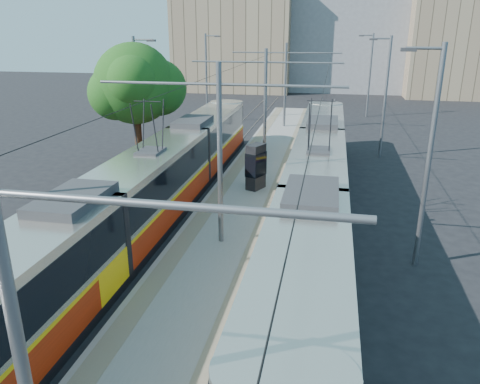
# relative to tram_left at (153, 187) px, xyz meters

# --- Properties ---
(platform) EXTENTS (4.00, 50.00, 0.30)m
(platform) POSITION_rel_tram_left_xyz_m (3.60, 7.01, -1.55)
(platform) COLOR gray
(platform) RESTS_ON ground
(tactile_strip_left) EXTENTS (0.70, 50.00, 0.01)m
(tactile_strip_left) POSITION_rel_tram_left_xyz_m (2.15, 7.01, -1.40)
(tactile_strip_left) COLOR gray
(tactile_strip_left) RESTS_ON platform
(tactile_strip_right) EXTENTS (0.70, 50.00, 0.01)m
(tactile_strip_right) POSITION_rel_tram_left_xyz_m (5.05, 7.01, -1.40)
(tactile_strip_right) COLOR gray
(tactile_strip_right) RESTS_ON platform
(rails) EXTENTS (8.71, 70.00, 0.03)m
(rails) POSITION_rel_tram_left_xyz_m (3.60, 7.01, -1.69)
(rails) COLOR gray
(rails) RESTS_ON ground
(tram_left) EXTENTS (2.43, 32.34, 5.50)m
(tram_left) POSITION_rel_tram_left_xyz_m (0.00, 0.00, 0.00)
(tram_left) COLOR black
(tram_left) RESTS_ON ground
(tram_right) EXTENTS (2.43, 30.55, 5.50)m
(tram_right) POSITION_rel_tram_left_xyz_m (7.20, 1.56, 0.15)
(tram_right) COLOR black
(tram_right) RESTS_ON ground
(catenary) EXTENTS (9.20, 70.00, 7.00)m
(catenary) POSITION_rel_tram_left_xyz_m (3.60, 4.16, 2.82)
(catenary) COLOR slate
(catenary) RESTS_ON platform
(street_lamps) EXTENTS (15.18, 38.22, 8.00)m
(street_lamps) POSITION_rel_tram_left_xyz_m (3.60, 11.01, 2.48)
(street_lamps) COLOR slate
(street_lamps) RESTS_ON ground
(shelter) EXTENTS (1.05, 1.27, 2.41)m
(shelter) POSITION_rel_tram_left_xyz_m (3.91, 4.73, -0.14)
(shelter) COLOR black
(shelter) RESTS_ON platform
(tree) EXTENTS (5.29, 4.89, 7.69)m
(tree) POSITION_rel_tram_left_xyz_m (-3.69, 8.18, 3.50)
(tree) COLOR #382314
(tree) RESTS_ON ground
(building_left) EXTENTS (16.32, 12.24, 14.63)m
(building_left) POSITION_rel_tram_left_xyz_m (-6.40, 50.01, 5.62)
(building_left) COLOR gray
(building_left) RESTS_ON ground
(building_centre) EXTENTS (18.36, 14.28, 16.91)m
(building_centre) POSITION_rel_tram_left_xyz_m (9.60, 54.01, 6.76)
(building_centre) COLOR gray
(building_centre) RESTS_ON ground
(building_right) EXTENTS (14.28, 10.20, 13.15)m
(building_right) POSITION_rel_tram_left_xyz_m (23.60, 48.01, 4.88)
(building_right) COLOR gray
(building_right) RESTS_ON ground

